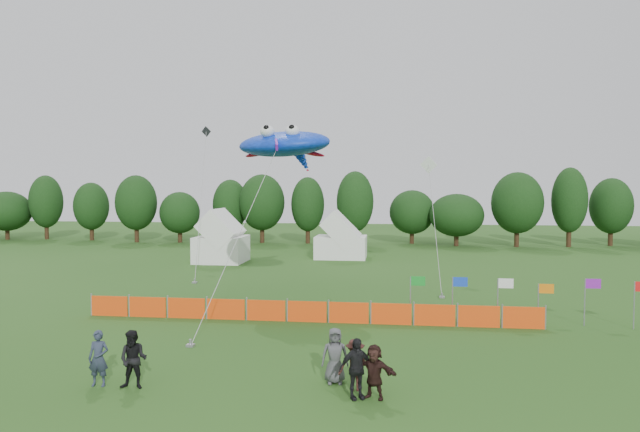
# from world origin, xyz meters

# --- Properties ---
(ground) EXTENTS (160.00, 160.00, 0.00)m
(ground) POSITION_xyz_m (0.00, 0.00, 0.00)
(ground) COLOR #234C16
(ground) RESTS_ON ground
(treeline) EXTENTS (104.57, 8.78, 8.36)m
(treeline) POSITION_xyz_m (1.61, 44.93, 4.18)
(treeline) COLOR #382314
(treeline) RESTS_ON ground
(tent_left) EXTENTS (4.11, 4.11, 3.63)m
(tent_left) POSITION_xyz_m (-11.40, 28.56, 1.83)
(tent_left) COLOR white
(tent_left) RESTS_ON ground
(tent_right) EXTENTS (4.62, 3.69, 3.26)m
(tent_right) POSITION_xyz_m (-1.49, 32.58, 1.65)
(tent_right) COLOR white
(tent_right) RESTS_ON ground
(barrier_fence) EXTENTS (21.90, 0.06, 1.00)m
(barrier_fence) POSITION_xyz_m (-0.92, 8.20, 0.50)
(barrier_fence) COLOR #F0460D
(barrier_fence) RESTS_ON ground
(flag_row) EXTENTS (10.73, 0.80, 2.21)m
(flag_row) POSITION_xyz_m (9.16, 9.02, 1.45)
(flag_row) COLOR gray
(flag_row) RESTS_ON ground
(spectator_a) EXTENTS (0.70, 0.49, 1.82)m
(spectator_a) POSITION_xyz_m (-6.32, -1.29, 0.91)
(spectator_a) COLOR #293245
(spectator_a) RESTS_ON ground
(spectator_b) EXTENTS (0.96, 0.77, 1.88)m
(spectator_b) POSITION_xyz_m (-5.09, -1.37, 0.94)
(spectator_b) COLOR black
(spectator_b) RESTS_ON ground
(spectator_c) EXTENTS (1.16, 0.79, 1.65)m
(spectator_c) POSITION_xyz_m (1.97, -0.66, 0.83)
(spectator_c) COLOR #381A16
(spectator_c) RESTS_ON ground
(spectator_d) EXTENTS (1.19, 0.89, 1.87)m
(spectator_d) POSITION_xyz_m (2.05, -1.34, 0.94)
(spectator_d) COLOR black
(spectator_d) RESTS_ON ground
(spectator_e) EXTENTS (0.97, 0.71, 1.83)m
(spectator_e) POSITION_xyz_m (1.27, -0.05, 0.92)
(spectator_e) COLOR #4A4A4F
(spectator_e) RESTS_ON ground
(spectator_f) EXTENTS (1.62, 1.00, 1.67)m
(spectator_f) POSITION_xyz_m (2.60, -1.25, 0.83)
(spectator_f) COLOR black
(spectator_f) RESTS_ON ground
(stingray_kite) EXTENTS (6.82, 17.53, 9.88)m
(stingray_kite) POSITION_xyz_m (-2.97, 13.81, 8.85)
(stingray_kite) COLOR #1140F1
(stingray_kite) RESTS_ON ground
(small_kite_white) EXTENTS (1.27, 9.61, 8.71)m
(small_kite_white) POSITION_xyz_m (5.79, 21.77, 5.89)
(small_kite_white) COLOR white
(small_kite_white) RESTS_ON ground
(small_kite_dark) EXTENTS (3.64, 12.05, 11.72)m
(small_kite_dark) POSITION_xyz_m (-11.83, 25.09, 6.79)
(small_kite_dark) COLOR black
(small_kite_dark) RESTS_ON ground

